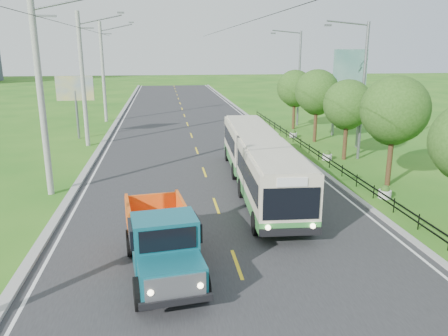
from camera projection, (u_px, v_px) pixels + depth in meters
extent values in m
plane|color=#216217|center=(237.00, 265.00, 15.24)|extent=(240.00, 240.00, 0.00)
cube|color=#28282B|center=(195.00, 145.00, 34.36)|extent=(14.00, 120.00, 0.02)
cube|color=#9E9E99|center=(101.00, 147.00, 33.38)|extent=(0.40, 120.00, 0.15)
cube|color=#9E9E99|center=(283.00, 142.00, 35.30)|extent=(0.30, 120.00, 0.10)
cube|color=silver|center=(108.00, 147.00, 33.47)|extent=(0.12, 120.00, 0.00)
cube|color=silver|center=(277.00, 142.00, 35.24)|extent=(0.12, 120.00, 0.00)
cube|color=yellow|center=(237.00, 264.00, 15.24)|extent=(0.12, 2.20, 0.00)
cube|color=black|center=(319.00, 156.00, 29.61)|extent=(0.04, 40.00, 0.60)
cylinder|color=gray|center=(41.00, 97.00, 21.43)|extent=(0.32, 0.32, 10.00)
cube|color=slate|center=(43.00, 16.00, 20.50)|extent=(1.20, 0.10, 0.10)
cylinder|color=gray|center=(83.00, 81.00, 32.90)|extent=(0.32, 0.32, 10.00)
cube|color=slate|center=(85.00, 28.00, 31.97)|extent=(1.20, 0.10, 0.10)
cube|color=slate|center=(121.00, 13.00, 32.03)|extent=(0.50, 0.18, 0.12)
cylinder|color=gray|center=(103.00, 73.00, 44.37)|extent=(0.32, 0.32, 10.00)
cube|color=slate|center=(105.00, 34.00, 43.44)|extent=(1.20, 0.10, 0.10)
cube|color=slate|center=(131.00, 22.00, 43.50)|extent=(0.50, 0.18, 0.12)
cylinder|color=#382314|center=(390.00, 156.00, 23.75)|extent=(0.28, 0.28, 3.36)
sphere|color=#224814|center=(395.00, 110.00, 23.09)|extent=(3.60, 3.60, 3.60)
sphere|color=#224814|center=(392.00, 121.00, 23.79)|extent=(2.64, 2.64, 2.64)
cylinder|color=#382314|center=(345.00, 138.00, 29.53)|extent=(0.28, 0.28, 3.02)
sphere|color=#224814|center=(348.00, 104.00, 28.94)|extent=(3.24, 3.24, 3.24)
sphere|color=#224814|center=(347.00, 113.00, 29.61)|extent=(2.38, 2.38, 2.38)
cylinder|color=#382314|center=(315.00, 122.00, 35.24)|extent=(0.28, 0.28, 3.25)
sphere|color=#224814|center=(317.00, 91.00, 34.60)|extent=(3.48, 3.48, 3.48)
sphere|color=#224814|center=(317.00, 100.00, 35.29)|extent=(2.55, 2.55, 2.55)
cylinder|color=#382314|center=(294.00, 113.00, 41.00)|extent=(0.28, 0.28, 3.08)
sphere|color=#224814|center=(295.00, 88.00, 40.39)|extent=(3.30, 3.30, 3.30)
sphere|color=#224814|center=(295.00, 94.00, 41.07)|extent=(2.42, 2.42, 2.42)
cylinder|color=slate|center=(363.00, 93.00, 28.88)|extent=(0.20, 0.20, 9.00)
cylinder|color=slate|center=(348.00, 23.00, 27.54)|extent=(2.80, 0.10, 0.34)
cube|color=slate|center=(328.00, 25.00, 27.41)|extent=(0.45, 0.16, 0.12)
cylinder|color=slate|center=(299.00, 79.00, 42.27)|extent=(0.20, 0.20, 9.00)
cylinder|color=slate|center=(287.00, 32.00, 40.93)|extent=(2.80, 0.10, 0.34)
cube|color=slate|center=(273.00, 33.00, 40.79)|extent=(0.45, 0.16, 0.12)
cylinder|color=silver|center=(385.00, 194.00, 22.07)|extent=(0.64, 0.64, 0.40)
sphere|color=#224814|center=(385.00, 189.00, 22.00)|extent=(0.44, 0.44, 0.44)
cylinder|color=silver|center=(327.00, 157.00, 29.72)|extent=(0.64, 0.64, 0.40)
sphere|color=#224814|center=(327.00, 153.00, 29.65)|extent=(0.44, 0.44, 0.44)
cylinder|color=silver|center=(293.00, 135.00, 37.36)|extent=(0.64, 0.64, 0.40)
sphere|color=#224814|center=(293.00, 132.00, 37.30)|extent=(0.44, 0.44, 0.44)
cylinder|color=slate|center=(77.00, 115.00, 36.39)|extent=(0.20, 0.20, 4.00)
cube|color=yellow|center=(75.00, 88.00, 35.82)|extent=(3.00, 0.15, 2.00)
cylinder|color=slate|center=(359.00, 115.00, 32.95)|extent=(0.24, 0.24, 5.00)
cylinder|color=slate|center=(334.00, 107.00, 37.73)|extent=(0.24, 0.24, 5.00)
cube|color=#144C47|center=(349.00, 69.00, 34.48)|extent=(0.20, 6.00, 3.00)
cube|color=#337F37|center=(272.00, 198.00, 19.77)|extent=(2.74, 7.22, 0.52)
cube|color=beige|center=(273.00, 173.00, 19.46)|extent=(2.74, 7.22, 1.83)
cube|color=black|center=(273.00, 173.00, 19.46)|extent=(2.74, 6.66, 0.90)
cube|color=#337F37|center=(248.00, 157.00, 27.29)|extent=(2.71, 6.75, 0.52)
cube|color=beige|center=(248.00, 139.00, 26.98)|extent=(2.71, 6.75, 1.83)
cube|color=black|center=(248.00, 139.00, 26.98)|extent=(2.72, 6.18, 0.90)
cube|color=#4C4C4C|center=(258.00, 158.00, 23.41)|extent=(2.27, 1.06, 2.26)
cube|color=black|center=(291.00, 204.00, 16.07)|extent=(2.13, 0.17, 1.23)
cylinder|color=black|center=(256.00, 223.00, 17.61)|extent=(0.35, 1.00, 0.99)
cylinder|color=black|center=(308.00, 221.00, 17.79)|extent=(0.35, 1.00, 0.99)
cylinder|color=black|center=(242.00, 188.00, 22.08)|extent=(0.35, 1.00, 0.99)
cylinder|color=black|center=(283.00, 187.00, 22.25)|extent=(0.35, 1.00, 0.99)
cylinder|color=black|center=(235.00, 171.00, 25.17)|extent=(0.35, 1.00, 0.99)
cylinder|color=black|center=(271.00, 170.00, 25.35)|extent=(0.35, 1.00, 0.99)
cylinder|color=black|center=(228.00, 154.00, 29.37)|extent=(0.35, 1.00, 0.99)
cylinder|color=black|center=(259.00, 153.00, 29.55)|extent=(0.35, 1.00, 0.99)
cube|color=#115968|center=(172.00, 277.00, 12.47)|extent=(2.01, 1.48, 0.89)
cube|color=#115968|center=(165.00, 243.00, 13.60)|extent=(2.13, 1.67, 1.78)
cube|color=black|center=(164.00, 230.00, 13.48)|extent=(2.28, 1.43, 0.62)
cube|color=black|center=(163.00, 258.00, 14.48)|extent=(1.58, 5.41, 0.22)
cube|color=#F05916|center=(156.00, 217.00, 15.66)|extent=(2.38, 2.91, 1.16)
cylinder|color=black|center=(139.00, 294.00, 12.53)|extent=(0.44, 1.01, 0.98)
cylinder|color=black|center=(203.00, 285.00, 13.01)|extent=(0.44, 1.01, 0.98)
cylinder|color=black|center=(131.00, 243.00, 15.84)|extent=(0.44, 1.01, 0.98)
cylinder|color=black|center=(182.00, 237.00, 16.32)|extent=(0.44, 1.01, 0.98)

